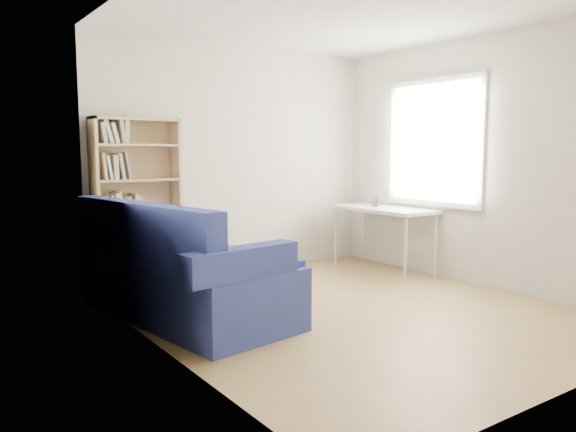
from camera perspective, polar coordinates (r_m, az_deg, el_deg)
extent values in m
plane|color=#A38149|center=(5.07, 6.43, -9.53)|extent=(4.00, 4.00, 0.00)
cube|color=silver|center=(6.51, -5.14, 5.64)|extent=(3.50, 0.04, 2.60)
cube|color=silver|center=(3.94, -12.93, 4.92)|extent=(0.04, 4.00, 2.60)
cube|color=silver|center=(6.17, 18.98, 5.27)|extent=(0.04, 4.00, 2.60)
cube|color=white|center=(5.02, 6.83, 20.34)|extent=(3.50, 4.00, 0.04)
cube|color=white|center=(6.54, 14.76, 7.21)|extent=(0.01, 1.20, 1.30)
cube|color=navy|center=(4.89, -10.14, -7.14)|extent=(1.25, 2.14, 0.50)
cube|color=navy|center=(4.65, -14.59, -1.71)|extent=(0.49, 2.02, 0.49)
cube|color=navy|center=(5.66, -14.09, -1.63)|extent=(0.97, 0.32, 0.22)
cube|color=navy|center=(4.01, -4.75, -4.76)|extent=(0.97, 0.32, 0.22)
cube|color=navy|center=(4.84, -9.99, -3.96)|extent=(1.21, 1.98, 0.06)
ellipsoid|color=#3356A4|center=(5.32, -11.64, -1.99)|extent=(0.31, 0.35, 0.24)
ellipsoid|color=#9F4212|center=(5.04, -10.02, -2.32)|extent=(0.24, 0.40, 0.16)
ellipsoid|color=silver|center=(5.17, -9.97, -2.31)|extent=(0.14, 0.17, 0.10)
ellipsoid|color=#35260E|center=(4.98, -10.09, -1.99)|extent=(0.14, 0.20, 0.08)
sphere|color=#9F4212|center=(5.29, -11.10, -1.51)|extent=(0.14, 0.14, 0.14)
cone|color=#9F4212|center=(5.31, -11.44, -0.79)|extent=(0.06, 0.06, 0.07)
cone|color=#9F4212|center=(5.25, -11.16, -0.87)|extent=(0.06, 0.06, 0.07)
cylinder|color=green|center=(5.23, -10.84, -1.81)|extent=(0.11, 0.04, 0.11)
cylinder|color=#35260E|center=(4.84, -9.11, -3.06)|extent=(0.08, 0.16, 0.05)
cube|color=tan|center=(5.74, -18.99, 0.87)|extent=(0.03, 0.27, 1.74)
cube|color=tan|center=(6.02, -11.30, 1.35)|extent=(0.03, 0.27, 1.74)
cube|color=tan|center=(5.85, -15.31, 9.47)|extent=(0.87, 0.27, 0.03)
cube|color=tan|center=(6.00, -14.81, -7.01)|extent=(0.87, 0.27, 0.03)
cube|color=tan|center=(5.98, -15.46, 1.21)|extent=(0.87, 0.02, 1.74)
cube|color=silver|center=(6.68, 9.68, 0.70)|extent=(0.58, 1.27, 0.04)
cylinder|color=silver|center=(7.31, 7.76, -1.72)|extent=(0.04, 0.04, 0.71)
cylinder|color=silver|center=(6.51, 14.75, -2.91)|extent=(0.04, 0.04, 0.71)
cylinder|color=silver|center=(7.00, 4.85, -2.06)|extent=(0.04, 0.04, 0.71)
cylinder|color=silver|center=(6.15, 11.82, -3.37)|extent=(0.04, 0.04, 0.71)
cylinder|color=white|center=(6.73, 8.87, 1.30)|extent=(0.08, 0.08, 0.09)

